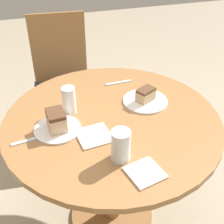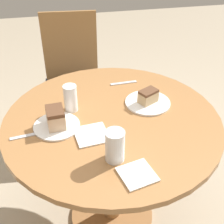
{
  "view_description": "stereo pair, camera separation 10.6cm",
  "coord_description": "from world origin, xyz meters",
  "px_view_note": "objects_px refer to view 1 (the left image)",
  "views": [
    {
      "loc": [
        -0.35,
        -1.19,
        1.7
      ],
      "look_at": [
        0.0,
        0.0,
        0.81
      ],
      "focal_mm": 50.0,
      "sensor_mm": 36.0,
      "label": 1
    },
    {
      "loc": [
        -0.24,
        -1.22,
        1.7
      ],
      "look_at": [
        0.0,
        0.0,
        0.81
      ],
      "focal_mm": 50.0,
      "sensor_mm": 36.0,
      "label": 2
    }
  ],
  "objects_px": {
    "plate_near": "(57,129)",
    "glass_lemonade": "(69,102)",
    "chair": "(62,81)",
    "cake_slice_near": "(56,120)",
    "cake_slice_far": "(146,95)",
    "glass_water": "(121,147)",
    "plate_far": "(145,101)"
  },
  "relations": [
    {
      "from": "plate_far",
      "to": "glass_water",
      "type": "xyz_separation_m",
      "value": [
        -0.26,
        -0.38,
        0.06
      ]
    },
    {
      "from": "plate_near",
      "to": "glass_water",
      "type": "relative_size",
      "value": 1.54
    },
    {
      "from": "cake_slice_far",
      "to": "glass_water",
      "type": "relative_size",
      "value": 0.8
    },
    {
      "from": "plate_far",
      "to": "cake_slice_near",
      "type": "bearing_deg",
      "value": -167.34
    },
    {
      "from": "chair",
      "to": "cake_slice_near",
      "type": "distance_m",
      "value": 1.0
    },
    {
      "from": "glass_water",
      "to": "chair",
      "type": "bearing_deg",
      "value": 94.28
    },
    {
      "from": "cake_slice_near",
      "to": "cake_slice_far",
      "type": "bearing_deg",
      "value": 12.66
    },
    {
      "from": "glass_water",
      "to": "plate_far",
      "type": "bearing_deg",
      "value": 55.69
    },
    {
      "from": "cake_slice_far",
      "to": "glass_water",
      "type": "height_order",
      "value": "glass_water"
    },
    {
      "from": "plate_near",
      "to": "glass_water",
      "type": "bearing_deg",
      "value": -49.29
    },
    {
      "from": "cake_slice_far",
      "to": "plate_near",
      "type": "bearing_deg",
      "value": -167.34
    },
    {
      "from": "chair",
      "to": "glass_water",
      "type": "height_order",
      "value": "chair"
    },
    {
      "from": "glass_water",
      "to": "plate_near",
      "type": "bearing_deg",
      "value": 130.71
    },
    {
      "from": "plate_far",
      "to": "cake_slice_near",
      "type": "height_order",
      "value": "cake_slice_near"
    },
    {
      "from": "chair",
      "to": "plate_far",
      "type": "relative_size",
      "value": 4.12
    },
    {
      "from": "plate_near",
      "to": "glass_lemonade",
      "type": "distance_m",
      "value": 0.16
    },
    {
      "from": "plate_far",
      "to": "cake_slice_far",
      "type": "height_order",
      "value": "cake_slice_far"
    },
    {
      "from": "chair",
      "to": "plate_near",
      "type": "relative_size",
      "value": 4.43
    },
    {
      "from": "plate_far",
      "to": "glass_lemonade",
      "type": "height_order",
      "value": "glass_lemonade"
    },
    {
      "from": "chair",
      "to": "cake_slice_far",
      "type": "xyz_separation_m",
      "value": [
        0.35,
        -0.82,
        0.32
      ]
    },
    {
      "from": "plate_far",
      "to": "plate_near",
      "type": "bearing_deg",
      "value": -167.34
    },
    {
      "from": "plate_near",
      "to": "glass_lemonade",
      "type": "relative_size",
      "value": 1.56
    },
    {
      "from": "cake_slice_near",
      "to": "cake_slice_far",
      "type": "distance_m",
      "value": 0.5
    },
    {
      "from": "glass_water",
      "to": "glass_lemonade",
      "type": "bearing_deg",
      "value": 110.36
    },
    {
      "from": "glass_lemonade",
      "to": "cake_slice_near",
      "type": "bearing_deg",
      "value": -122.52
    },
    {
      "from": "cake_slice_near",
      "to": "glass_lemonade",
      "type": "bearing_deg",
      "value": 57.48
    },
    {
      "from": "cake_slice_near",
      "to": "plate_near",
      "type": "bearing_deg",
      "value": 90.0
    },
    {
      "from": "chair",
      "to": "cake_slice_far",
      "type": "relative_size",
      "value": 8.54
    },
    {
      "from": "cake_slice_near",
      "to": "glass_lemonade",
      "type": "xyz_separation_m",
      "value": [
        0.08,
        0.13,
        0.01
      ]
    },
    {
      "from": "plate_far",
      "to": "glass_lemonade",
      "type": "distance_m",
      "value": 0.41
    },
    {
      "from": "plate_near",
      "to": "cake_slice_far",
      "type": "distance_m",
      "value": 0.5
    },
    {
      "from": "glass_lemonade",
      "to": "cake_slice_far",
      "type": "bearing_deg",
      "value": -2.88
    }
  ]
}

